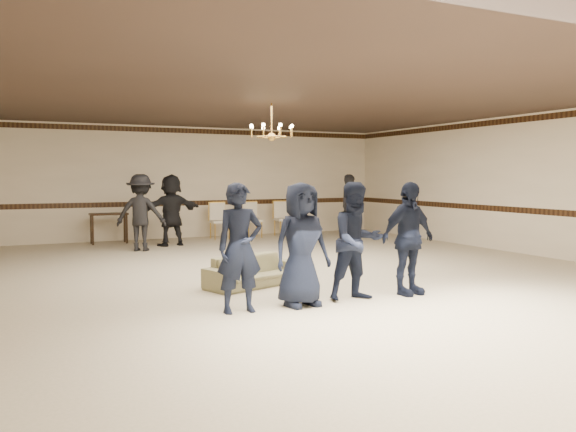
{
  "coord_description": "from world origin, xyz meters",
  "views": [
    {
      "loc": [
        -4.58,
        -9.47,
        1.8
      ],
      "look_at": [
        -0.35,
        -0.5,
        1.11
      ],
      "focal_mm": 36.33,
      "sensor_mm": 36.0,
      "label": 1
    }
  ],
  "objects_px": {
    "adult_mid": "(171,210)",
    "banquet_chair_left": "(220,221)",
    "chandelier": "(272,120)",
    "boy_c": "(357,241)",
    "console_table": "(109,228)",
    "boy_a": "(240,248)",
    "adult_right": "(350,206)",
    "banquet_chair_right": "(284,219)",
    "banquet_chair_mid": "(253,220)",
    "adult_left": "(141,213)",
    "boy_d": "(408,238)",
    "settee": "(254,271)",
    "boy_b": "(301,244)"
  },
  "relations": [
    {
      "from": "adult_mid",
      "to": "banquet_chair_left",
      "type": "height_order",
      "value": "adult_mid"
    },
    {
      "from": "chandelier",
      "to": "boy_c",
      "type": "xyz_separation_m",
      "value": [
        -0.12,
        -3.35,
        -2.02
      ]
    },
    {
      "from": "adult_mid",
      "to": "console_table",
      "type": "xyz_separation_m",
      "value": [
        -1.38,
        1.15,
        -0.51
      ]
    },
    {
      "from": "boy_a",
      "to": "boy_c",
      "type": "xyz_separation_m",
      "value": [
        1.8,
        0.0,
        0.0
      ]
    },
    {
      "from": "boy_c",
      "to": "console_table",
      "type": "relative_size",
      "value": 1.76
    },
    {
      "from": "boy_a",
      "to": "adult_mid",
      "type": "xyz_separation_m",
      "value": [
        0.97,
        7.6,
        0.06
      ]
    },
    {
      "from": "boy_c",
      "to": "adult_right",
      "type": "bearing_deg",
      "value": 60.11
    },
    {
      "from": "boy_c",
      "to": "banquet_chair_right",
      "type": "height_order",
      "value": "boy_c"
    },
    {
      "from": "banquet_chair_mid",
      "to": "banquet_chair_left",
      "type": "bearing_deg",
      "value": -179.67
    },
    {
      "from": "banquet_chair_right",
      "to": "adult_right",
      "type": "bearing_deg",
      "value": -39.68
    },
    {
      "from": "adult_left",
      "to": "banquet_chair_right",
      "type": "relative_size",
      "value": 1.79
    },
    {
      "from": "boy_a",
      "to": "boy_d",
      "type": "relative_size",
      "value": 1.0
    },
    {
      "from": "settee",
      "to": "banquet_chair_mid",
      "type": "relative_size",
      "value": 1.65
    },
    {
      "from": "adult_left",
      "to": "boy_c",
      "type": "bearing_deg",
      "value": 129.33
    },
    {
      "from": "settee",
      "to": "adult_left",
      "type": "height_order",
      "value": "adult_left"
    },
    {
      "from": "banquet_chair_right",
      "to": "boy_d",
      "type": "bearing_deg",
      "value": -99.72
    },
    {
      "from": "chandelier",
      "to": "boy_a",
      "type": "relative_size",
      "value": 0.55
    },
    {
      "from": "banquet_chair_mid",
      "to": "adult_left",
      "type": "bearing_deg",
      "value": -154.5
    },
    {
      "from": "adult_left",
      "to": "banquet_chair_mid",
      "type": "bearing_deg",
      "value": -129.6
    },
    {
      "from": "boy_a",
      "to": "console_table",
      "type": "bearing_deg",
      "value": 93.35
    },
    {
      "from": "chandelier",
      "to": "boy_c",
      "type": "height_order",
      "value": "chandelier"
    },
    {
      "from": "boy_a",
      "to": "adult_mid",
      "type": "height_order",
      "value": "adult_mid"
    },
    {
      "from": "banquet_chair_mid",
      "to": "console_table",
      "type": "distance_m",
      "value": 4.01
    },
    {
      "from": "adult_left",
      "to": "banquet_chair_left",
      "type": "bearing_deg",
      "value": -121.48
    },
    {
      "from": "banquet_chair_left",
      "to": "boy_d",
      "type": "bearing_deg",
      "value": -87.16
    },
    {
      "from": "boy_a",
      "to": "boy_c",
      "type": "distance_m",
      "value": 1.8
    },
    {
      "from": "banquet_chair_mid",
      "to": "settee",
      "type": "bearing_deg",
      "value": -111.16
    },
    {
      "from": "banquet_chair_left",
      "to": "banquet_chair_right",
      "type": "relative_size",
      "value": 1.0
    },
    {
      "from": "chandelier",
      "to": "settee",
      "type": "relative_size",
      "value": 0.56
    },
    {
      "from": "chandelier",
      "to": "boy_c",
      "type": "distance_m",
      "value": 3.92
    },
    {
      "from": "boy_a",
      "to": "console_table",
      "type": "distance_m",
      "value": 8.77
    },
    {
      "from": "boy_c",
      "to": "banquet_chair_right",
      "type": "relative_size",
      "value": 1.67
    },
    {
      "from": "adult_left",
      "to": "banquet_chair_mid",
      "type": "distance_m",
      "value": 3.91
    },
    {
      "from": "chandelier",
      "to": "adult_mid",
      "type": "height_order",
      "value": "chandelier"
    },
    {
      "from": "settee",
      "to": "console_table",
      "type": "xyz_separation_m",
      "value": [
        -1.28,
        7.11,
        0.16
      ]
    },
    {
      "from": "adult_right",
      "to": "banquet_chair_left",
      "type": "relative_size",
      "value": 1.79
    },
    {
      "from": "boy_c",
      "to": "adult_mid",
      "type": "relative_size",
      "value": 0.93
    },
    {
      "from": "chandelier",
      "to": "boy_d",
      "type": "distance_m",
      "value": 3.99
    },
    {
      "from": "boy_c",
      "to": "boy_d",
      "type": "bearing_deg",
      "value": 0.78
    },
    {
      "from": "boy_c",
      "to": "settee",
      "type": "xyz_separation_m",
      "value": [
        -0.94,
        1.64,
        -0.61
      ]
    },
    {
      "from": "adult_right",
      "to": "banquet_chair_mid",
      "type": "relative_size",
      "value": 1.79
    },
    {
      "from": "boy_c",
      "to": "console_table",
      "type": "distance_m",
      "value": 9.04
    },
    {
      "from": "adult_left",
      "to": "console_table",
      "type": "relative_size",
      "value": 1.89
    },
    {
      "from": "boy_a",
      "to": "console_table",
      "type": "height_order",
      "value": "boy_a"
    },
    {
      "from": "adult_right",
      "to": "boy_c",
      "type": "bearing_deg",
      "value": -130.17
    },
    {
      "from": "settee",
      "to": "boy_b",
      "type": "bearing_deg",
      "value": -108.07
    },
    {
      "from": "boy_b",
      "to": "boy_d",
      "type": "bearing_deg",
      "value": -4.58
    },
    {
      "from": "boy_d",
      "to": "console_table",
      "type": "xyz_separation_m",
      "value": [
        -3.11,
        8.75,
        -0.45
      ]
    },
    {
      "from": "adult_left",
      "to": "console_table",
      "type": "bearing_deg",
      "value": -50.2
    },
    {
      "from": "chandelier",
      "to": "adult_left",
      "type": "bearing_deg",
      "value": 117.65
    }
  ]
}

